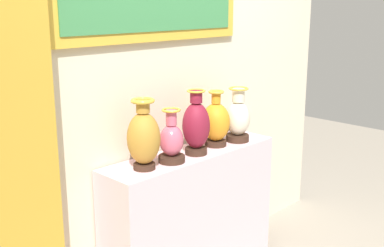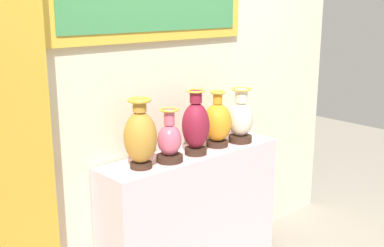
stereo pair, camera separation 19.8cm
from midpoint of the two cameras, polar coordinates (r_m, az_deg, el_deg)
display_shelf at (r=3.23m, az=1.78°, el=-10.77°), size 1.28×0.33×0.87m
back_wall at (r=3.12m, az=-0.97°, el=6.14°), size 3.21×0.14×2.67m
vase_ochre at (r=2.74m, az=-4.03°, el=-1.54°), size 0.19×0.19×0.41m
vase_rose at (r=2.86m, az=-0.69°, el=-2.06°), size 0.16×0.16×0.32m
vase_burgundy at (r=2.99m, az=2.34°, el=-0.28°), size 0.17×0.17×0.41m
vase_amber at (r=3.17m, az=4.78°, el=0.07°), size 0.19×0.19×0.37m
vase_ivory at (r=3.28m, az=7.45°, el=0.50°), size 0.17×0.17×0.37m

